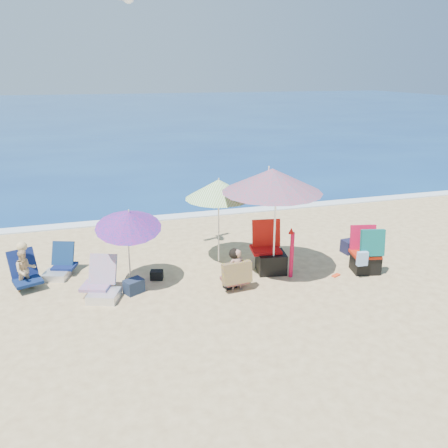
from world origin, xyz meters
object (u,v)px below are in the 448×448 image
object	(u,v)px
umbrella_turquoise	(272,180)
chair_rainbow	(102,287)
furled_umbrella	(292,250)
umbrella_blue	(128,219)
camp_chair_left	(270,257)
chair_navy	(60,268)
camp_chair_right	(366,256)
person_left	(25,269)
person_center	(236,270)
umbrella_striped	(219,189)

from	to	relation	value
umbrella_turquoise	chair_rainbow	bearing A→B (deg)	-178.95
furled_umbrella	umbrella_blue	bearing A→B (deg)	171.67
furled_umbrella	camp_chair_left	world-z (taller)	furled_umbrella
umbrella_blue	chair_navy	distance (m)	2.22
furled_umbrella	chair_navy	world-z (taller)	furled_umbrella
chair_navy	camp_chair_right	xyz separation A→B (m)	(6.59, -1.70, 0.20)
chair_navy	person_left	distance (m)	0.81
chair_rainbow	person_center	size ratio (longest dim) A/B	1.08
umbrella_striped	camp_chair_right	size ratio (longest dim) A/B	1.89
umbrella_striped	furled_umbrella	bearing A→B (deg)	-43.99
chair_rainbow	person_center	distance (m)	2.71
umbrella_blue	camp_chair_right	size ratio (longest dim) A/B	1.69
chair_rainbow	person_left	size ratio (longest dim) A/B	1.00
umbrella_turquoise	person_center	bearing A→B (deg)	-151.12
furled_umbrella	chair_rainbow	size ratio (longest dim) A/B	1.18
furled_umbrella	chair_rainbow	bearing A→B (deg)	177.11
umbrella_striped	furled_umbrella	size ratio (longest dim) A/B	1.77
umbrella_blue	chair_rainbow	world-z (taller)	umbrella_blue
chair_navy	person_center	distance (m)	3.95
umbrella_blue	chair_rainbow	xyz separation A→B (m)	(-0.62, -0.29, -1.28)
chair_rainbow	umbrella_blue	bearing A→B (deg)	25.21
umbrella_turquoise	person_left	xyz separation A→B (m)	(-5.10, 0.74, -1.70)
chair_rainbow	person_left	world-z (taller)	person_left
umbrella_turquoise	umbrella_striped	size ratio (longest dim) A/B	1.33
umbrella_turquoise	person_left	bearing A→B (deg)	171.75
chair_navy	person_center	xyz separation A→B (m)	(3.54, -1.72, 0.25)
chair_navy	umbrella_turquoise	bearing A→B (deg)	-15.02
umbrella_striped	person_center	xyz separation A→B (m)	(-0.04, -1.49, -1.34)
chair_navy	camp_chair_left	xyz separation A→B (m)	(4.55, -1.04, 0.15)
chair_navy	camp_chair_left	bearing A→B (deg)	-12.85
camp_chair_right	person_center	distance (m)	3.05
camp_chair_right	person_left	world-z (taller)	camp_chair_right
umbrella_striped	camp_chair_right	distance (m)	3.62
chair_navy	camp_chair_left	size ratio (longest dim) A/B	0.76
camp_chair_right	person_left	distance (m)	7.32
umbrella_turquoise	furled_umbrella	size ratio (longest dim) A/B	2.35
chair_rainbow	chair_navy	bearing A→B (deg)	124.67
umbrella_striped	camp_chair_right	bearing A→B (deg)	-26.15
chair_navy	umbrella_striped	bearing A→B (deg)	-3.60
umbrella_striped	furled_umbrella	world-z (taller)	umbrella_striped
person_center	person_left	bearing A→B (deg)	163.21
camp_chair_left	person_left	distance (m)	5.20
camp_chair_right	umbrella_turquoise	bearing A→B (deg)	166.72
umbrella_turquoise	umbrella_striped	bearing A→B (deg)	132.41
umbrella_striped	person_left	distance (m)	4.42
umbrella_striped	camp_chair_left	bearing A→B (deg)	-40.12
umbrella_striped	umbrella_blue	world-z (taller)	umbrella_striped
chair_rainbow	camp_chair_right	world-z (taller)	camp_chair_right
person_left	furled_umbrella	bearing A→B (deg)	-10.38
person_left	chair_navy	bearing A→B (deg)	36.89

